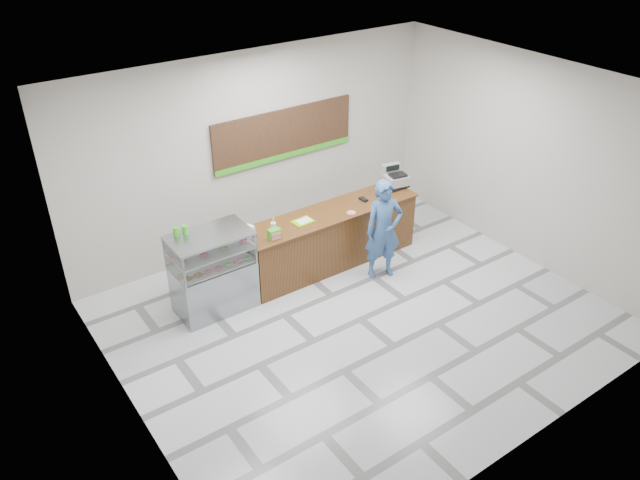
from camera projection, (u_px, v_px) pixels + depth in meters
floor at (361, 319)px, 9.56m from camera, size 7.00×7.00×0.00m
back_wall at (256, 151)px, 10.77m from camera, size 7.00×0.00×7.00m
ceiling at (370, 97)px, 7.77m from camera, size 7.00×7.00×0.00m
sales_counter at (331, 238)px, 10.65m from camera, size 3.26×0.76×1.03m
display_case at (213, 272)px, 9.48m from camera, size 1.22×0.72×1.33m
menu_board at (284, 135)px, 10.92m from camera, size 2.80×0.06×0.90m
cash_register at (394, 178)px, 11.16m from camera, size 0.48×0.50×0.39m
card_terminal at (363, 199)px, 10.73m from camera, size 0.09×0.17×0.04m
serving_tray at (303, 221)px, 10.08m from camera, size 0.35×0.26×0.02m
napkin_box at (249, 230)px, 9.75m from camera, size 0.18×0.18×0.12m
straw_cup at (273, 226)px, 9.83m from camera, size 0.09×0.09×0.13m
promo_box at (274, 234)px, 9.58m from camera, size 0.19×0.13×0.17m
donut_decal at (351, 213)px, 10.35m from camera, size 0.15×0.15×0.00m
green_cup_left at (176, 232)px, 9.07m from camera, size 0.09×0.09×0.14m
green_cup_right at (185, 230)px, 9.12m from camera, size 0.09×0.09×0.14m
customer at (384, 230)px, 10.19m from camera, size 0.73×0.60×1.73m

